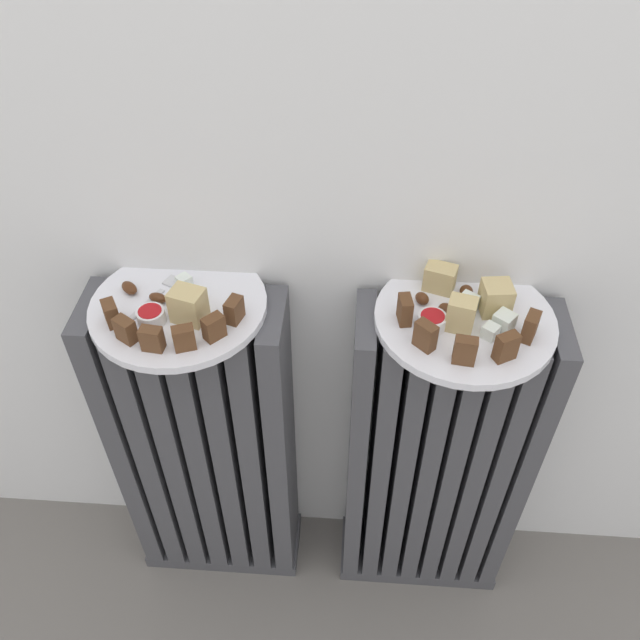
{
  "coord_description": "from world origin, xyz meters",
  "views": [
    {
      "loc": [
        0.05,
        -0.39,
        1.3
      ],
      "look_at": [
        0.0,
        0.28,
        0.67
      ],
      "focal_mm": 36.65,
      "sensor_mm": 36.0,
      "label": 1
    }
  ],
  "objects_px": {
    "fork": "(157,295)",
    "radiator_left": "(208,451)",
    "plate_right": "(465,320)",
    "jam_bowl_right": "(432,320)",
    "jam_bowl_left": "(151,316)",
    "plate_left": "(179,306)",
    "radiator_right": "(434,464)"
  },
  "relations": [
    {
      "from": "radiator_left",
      "to": "radiator_right",
      "type": "bearing_deg",
      "value": 0.0
    },
    {
      "from": "radiator_right",
      "to": "jam_bowl_left",
      "type": "distance_m",
      "value": 0.56
    },
    {
      "from": "radiator_left",
      "to": "fork",
      "type": "distance_m",
      "value": 0.36
    },
    {
      "from": "plate_right",
      "to": "jam_bowl_right",
      "type": "relative_size",
      "value": 6.37
    },
    {
      "from": "plate_left",
      "to": "jam_bowl_left",
      "type": "bearing_deg",
      "value": -123.55
    },
    {
      "from": "plate_left",
      "to": "jam_bowl_left",
      "type": "xyz_separation_m",
      "value": [
        -0.03,
        -0.04,
        0.02
      ]
    },
    {
      "from": "plate_right",
      "to": "radiator_left",
      "type": "bearing_deg",
      "value": 180.0
    },
    {
      "from": "radiator_left",
      "to": "plate_right",
      "type": "xyz_separation_m",
      "value": [
        0.4,
        -0.0,
        0.35
      ]
    },
    {
      "from": "plate_right",
      "to": "jam_bowl_left",
      "type": "relative_size",
      "value": 6.47
    },
    {
      "from": "jam_bowl_left",
      "to": "jam_bowl_right",
      "type": "bearing_deg",
      "value": 2.54
    },
    {
      "from": "radiator_left",
      "to": "jam_bowl_right",
      "type": "relative_size",
      "value": 17.27
    },
    {
      "from": "plate_left",
      "to": "jam_bowl_left",
      "type": "height_order",
      "value": "jam_bowl_left"
    },
    {
      "from": "jam_bowl_left",
      "to": "radiator_right",
      "type": "bearing_deg",
      "value": 5.32
    },
    {
      "from": "radiator_right",
      "to": "plate_left",
      "type": "distance_m",
      "value": 0.53
    },
    {
      "from": "radiator_right",
      "to": "plate_left",
      "type": "bearing_deg",
      "value": -180.0
    },
    {
      "from": "plate_right",
      "to": "jam_bowl_right",
      "type": "distance_m",
      "value": 0.06
    },
    {
      "from": "plate_right",
      "to": "fork",
      "type": "relative_size",
      "value": 2.43
    },
    {
      "from": "radiator_right",
      "to": "jam_bowl_right",
      "type": "xyz_separation_m",
      "value": [
        -0.05,
        -0.02,
        0.37
      ]
    },
    {
      "from": "jam_bowl_left",
      "to": "jam_bowl_right",
      "type": "height_order",
      "value": "same"
    },
    {
      "from": "plate_left",
      "to": "fork",
      "type": "relative_size",
      "value": 2.43
    },
    {
      "from": "plate_right",
      "to": "jam_bowl_right",
      "type": "bearing_deg",
      "value": -154.45
    },
    {
      "from": "radiator_left",
      "to": "jam_bowl_left",
      "type": "relative_size",
      "value": 17.52
    },
    {
      "from": "fork",
      "to": "radiator_left",
      "type": "bearing_deg",
      "value": -22.07
    },
    {
      "from": "fork",
      "to": "plate_left",
      "type": "bearing_deg",
      "value": -22.07
    },
    {
      "from": "plate_left",
      "to": "jam_bowl_left",
      "type": "relative_size",
      "value": 6.47
    },
    {
      "from": "jam_bowl_right",
      "to": "radiator_right",
      "type": "bearing_deg",
      "value": 25.55
    },
    {
      "from": "fork",
      "to": "radiator_right",
      "type": "bearing_deg",
      "value": -1.75
    },
    {
      "from": "plate_left",
      "to": "fork",
      "type": "xyz_separation_m",
      "value": [
        -0.03,
        0.01,
        0.01
      ]
    },
    {
      "from": "radiator_left",
      "to": "plate_right",
      "type": "bearing_deg",
      "value": -0.0
    },
    {
      "from": "radiator_right",
      "to": "plate_right",
      "type": "xyz_separation_m",
      "value": [
        -0.0,
        -0.0,
        0.35
      ]
    },
    {
      "from": "jam_bowl_right",
      "to": "jam_bowl_left",
      "type": "bearing_deg",
      "value": -177.46
    },
    {
      "from": "jam_bowl_left",
      "to": "jam_bowl_right",
      "type": "relative_size",
      "value": 0.99
    }
  ]
}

